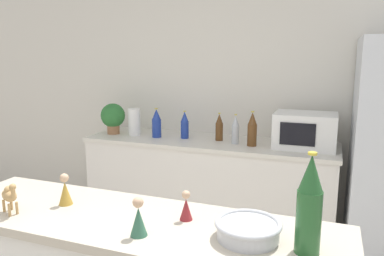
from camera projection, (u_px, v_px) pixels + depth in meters
The scene contains 16 objects.
wall_back at pixel (254, 96), 3.41m from camera, with size 8.00×0.06×2.55m.
back_counter at pixel (208, 189), 3.37m from camera, with size 2.19×0.63×0.91m.
potted_plant at pixel (113, 117), 3.54m from camera, with size 0.23×0.23×0.29m.
paper_towel_roll at pixel (134, 122), 3.48m from camera, with size 0.11×0.11×0.25m.
microwave at pixel (305, 130), 3.00m from camera, with size 0.48×0.37×0.28m.
back_bottle_0 at pixel (235, 130), 3.13m from camera, with size 0.06×0.06×0.25m.
back_bottle_1 at pixel (185, 125), 3.34m from camera, with size 0.07×0.07×0.25m.
back_bottle_2 at pixel (252, 129), 3.05m from camera, with size 0.08×0.08×0.29m.
back_bottle_3 at pixel (157, 123), 3.39m from camera, with size 0.08×0.08×0.27m.
back_bottle_4 at pixel (219, 127), 3.26m from camera, with size 0.07×0.07×0.24m.
wine_bottle at pixel (309, 206), 1.16m from camera, with size 0.08×0.08×0.33m.
fruit_bowl at pixel (248, 229), 1.28m from camera, with size 0.23×0.23×0.06m.
camel_figurine at pixel (10, 195), 1.48m from camera, with size 0.11×0.08×0.13m.
wise_man_figurine_blue at pixel (186, 207), 1.42m from camera, with size 0.05×0.05×0.12m.
wise_man_figurine_crimson at pixel (138, 219), 1.30m from camera, with size 0.06×0.06×0.14m.
wise_man_figurine_purple at pixel (65, 191), 1.57m from camera, with size 0.06×0.06×0.14m.
Camera 1 is at (0.67, -0.65, 1.63)m, focal length 35.00 mm.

